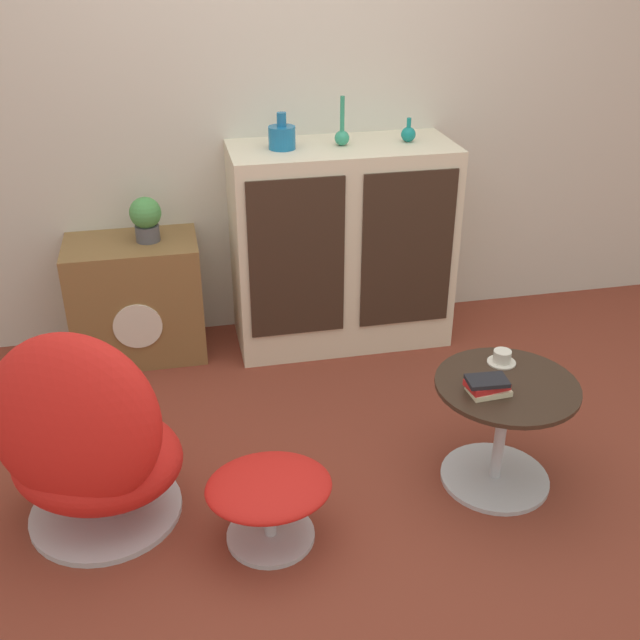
{
  "coord_description": "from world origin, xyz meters",
  "views": [
    {
      "loc": [
        -0.56,
        -2.28,
        1.98
      ],
      "look_at": [
        0.0,
        0.36,
        0.55
      ],
      "focal_mm": 42.0,
      "sensor_mm": 36.0,
      "label": 1
    }
  ],
  "objects_px": {
    "egg_chair": "(87,443)",
    "vase_leftmost": "(282,136)",
    "sideboard": "(341,246)",
    "coffee_table": "(502,426)",
    "vase_inner_right": "(408,134)",
    "tv_console": "(137,299)",
    "book_stack": "(488,386)",
    "teacup": "(502,358)",
    "potted_plant": "(146,218)",
    "ottoman": "(269,493)",
    "vase_inner_left": "(342,134)"
  },
  "relations": [
    {
      "from": "egg_chair",
      "to": "vase_leftmost",
      "type": "height_order",
      "value": "vase_leftmost"
    },
    {
      "from": "sideboard",
      "to": "coffee_table",
      "type": "xyz_separation_m",
      "value": [
        0.33,
        -1.3,
        -0.26
      ]
    },
    {
      "from": "coffee_table",
      "to": "vase_inner_right",
      "type": "xyz_separation_m",
      "value": [
        -0.0,
        1.3,
        0.82
      ]
    },
    {
      "from": "tv_console",
      "to": "book_stack",
      "type": "relative_size",
      "value": 3.94
    },
    {
      "from": "teacup",
      "to": "vase_inner_right",
      "type": "bearing_deg",
      "value": 92.2
    },
    {
      "from": "sideboard",
      "to": "coffee_table",
      "type": "relative_size",
      "value": 2.02
    },
    {
      "from": "egg_chair",
      "to": "teacup",
      "type": "height_order",
      "value": "egg_chair"
    },
    {
      "from": "sideboard",
      "to": "teacup",
      "type": "relative_size",
      "value": 9.82
    },
    {
      "from": "sideboard",
      "to": "book_stack",
      "type": "height_order",
      "value": "sideboard"
    },
    {
      "from": "sideboard",
      "to": "vase_inner_right",
      "type": "bearing_deg",
      "value": 0.67
    },
    {
      "from": "potted_plant",
      "to": "book_stack",
      "type": "distance_m",
      "value": 1.84
    },
    {
      "from": "coffee_table",
      "to": "book_stack",
      "type": "relative_size",
      "value": 3.32
    },
    {
      "from": "potted_plant",
      "to": "ottoman",
      "type": "bearing_deg",
      "value": -76.15
    },
    {
      "from": "vase_leftmost",
      "to": "tv_console",
      "type": "bearing_deg",
      "value": 177.2
    },
    {
      "from": "egg_chair",
      "to": "vase_leftmost",
      "type": "bearing_deg",
      "value": 53.25
    },
    {
      "from": "egg_chair",
      "to": "book_stack",
      "type": "xyz_separation_m",
      "value": [
        1.44,
        -0.12,
        0.12
      ]
    },
    {
      "from": "vase_inner_right",
      "to": "potted_plant",
      "type": "distance_m",
      "value": 1.33
    },
    {
      "from": "vase_inner_left",
      "to": "teacup",
      "type": "height_order",
      "value": "vase_inner_left"
    },
    {
      "from": "sideboard",
      "to": "potted_plant",
      "type": "relative_size",
      "value": 5.0
    },
    {
      "from": "egg_chair",
      "to": "vase_inner_right",
      "type": "height_order",
      "value": "vase_inner_right"
    },
    {
      "from": "sideboard",
      "to": "egg_chair",
      "type": "relative_size",
      "value": 1.31
    },
    {
      "from": "sideboard",
      "to": "ottoman",
      "type": "height_order",
      "value": "sideboard"
    },
    {
      "from": "sideboard",
      "to": "vase_leftmost",
      "type": "height_order",
      "value": "vase_leftmost"
    },
    {
      "from": "ottoman",
      "to": "vase_leftmost",
      "type": "bearing_deg",
      "value": 78.02
    },
    {
      "from": "coffee_table",
      "to": "book_stack",
      "type": "xyz_separation_m",
      "value": [
        -0.1,
        -0.04,
        0.22
      ]
    },
    {
      "from": "sideboard",
      "to": "tv_console",
      "type": "bearing_deg",
      "value": 177.77
    },
    {
      "from": "egg_chair",
      "to": "ottoman",
      "type": "distance_m",
      "value": 0.67
    },
    {
      "from": "ottoman",
      "to": "vase_inner_left",
      "type": "xyz_separation_m",
      "value": [
        0.59,
        1.43,
        0.89
      ]
    },
    {
      "from": "tv_console",
      "to": "vase_leftmost",
      "type": "xyz_separation_m",
      "value": [
        0.76,
        -0.04,
        0.79
      ]
    },
    {
      "from": "vase_inner_right",
      "to": "sideboard",
      "type": "bearing_deg",
      "value": -179.33
    },
    {
      "from": "sideboard",
      "to": "vase_inner_left",
      "type": "bearing_deg",
      "value": 128.21
    },
    {
      "from": "book_stack",
      "to": "potted_plant",
      "type": "bearing_deg",
      "value": 130.82
    },
    {
      "from": "potted_plant",
      "to": "sideboard",
      "type": "bearing_deg",
      "value": -2.48
    },
    {
      "from": "vase_leftmost",
      "to": "book_stack",
      "type": "bearing_deg",
      "value": -68.59
    },
    {
      "from": "tv_console",
      "to": "vase_inner_left",
      "type": "distance_m",
      "value": 1.31
    },
    {
      "from": "sideboard",
      "to": "vase_inner_left",
      "type": "distance_m",
      "value": 0.58
    },
    {
      "from": "coffee_table",
      "to": "potted_plant",
      "type": "distance_m",
      "value": 1.92
    },
    {
      "from": "tv_console",
      "to": "ottoman",
      "type": "bearing_deg",
      "value": -72.87
    },
    {
      "from": "sideboard",
      "to": "tv_console",
      "type": "xyz_separation_m",
      "value": [
        -1.05,
        0.04,
        -0.21
      ]
    },
    {
      "from": "vase_inner_left",
      "to": "teacup",
      "type": "bearing_deg",
      "value": -71.96
    },
    {
      "from": "book_stack",
      "to": "tv_console",
      "type": "bearing_deg",
      "value": 132.92
    },
    {
      "from": "coffee_table",
      "to": "book_stack",
      "type": "height_order",
      "value": "book_stack"
    },
    {
      "from": "egg_chair",
      "to": "vase_leftmost",
      "type": "xyz_separation_m",
      "value": [
        0.92,
        1.23,
        0.73
      ]
    },
    {
      "from": "tv_console",
      "to": "potted_plant",
      "type": "xyz_separation_m",
      "value": [
        0.09,
        0.0,
        0.43
      ]
    },
    {
      "from": "sideboard",
      "to": "tv_console",
      "type": "relative_size",
      "value": 1.71
    },
    {
      "from": "vase_inner_right",
      "to": "teacup",
      "type": "relative_size",
      "value": 1.04
    },
    {
      "from": "vase_leftmost",
      "to": "vase_inner_right",
      "type": "bearing_deg",
      "value": 0.0
    },
    {
      "from": "vase_leftmost",
      "to": "vase_inner_right",
      "type": "height_order",
      "value": "vase_leftmost"
    },
    {
      "from": "vase_inner_left",
      "to": "potted_plant",
      "type": "xyz_separation_m",
      "value": [
        -0.96,
        0.04,
        -0.36
      ]
    },
    {
      "from": "teacup",
      "to": "coffee_table",
      "type": "bearing_deg",
      "value": -105.35
    }
  ]
}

